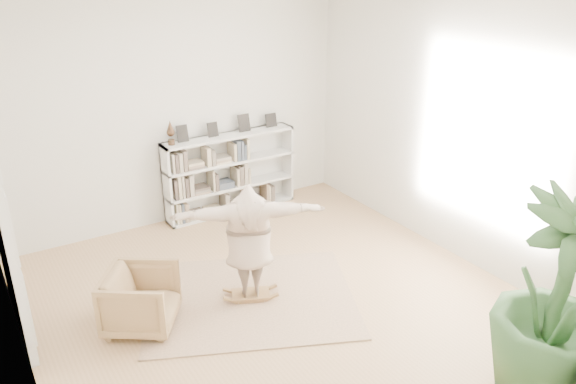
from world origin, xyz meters
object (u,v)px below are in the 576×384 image
at_px(rocker_board, 251,294).
at_px(person, 249,238).
at_px(armchair, 141,299).
at_px(bookshelf, 230,174).
at_px(houseplant, 558,302).

xyz_separation_m(rocker_board, person, (0.00, -0.00, 0.78)).
xyz_separation_m(armchair, rocker_board, (1.29, -0.17, -0.29)).
xyz_separation_m(bookshelf, person, (-0.99, -2.49, 0.20)).
relative_size(armchair, houseplant, 0.38).
bearing_deg(bookshelf, houseplant, -83.27).
xyz_separation_m(bookshelf, houseplant, (0.63, -5.37, 0.38)).
bearing_deg(rocker_board, person, -39.55).
distance_m(person, houseplant, 3.31).
height_order(rocker_board, person, person).
height_order(bookshelf, rocker_board, bookshelf).
relative_size(person, houseplant, 0.87).
distance_m(bookshelf, person, 2.69).
xyz_separation_m(bookshelf, armchair, (-2.28, -2.32, -0.28)).
height_order(bookshelf, armchair, bookshelf).
bearing_deg(houseplant, armchair, 133.69).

